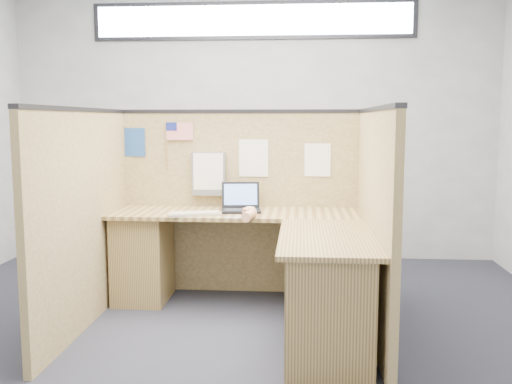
# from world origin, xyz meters

# --- Properties ---
(floor) EXTENTS (5.00, 5.00, 0.00)m
(floor) POSITION_xyz_m (0.00, 0.00, 0.00)
(floor) COLOR black
(floor) RESTS_ON ground
(wall_back) EXTENTS (5.00, 0.00, 5.00)m
(wall_back) POSITION_xyz_m (0.00, 2.25, 1.40)
(wall_back) COLOR #96989B
(wall_back) RESTS_ON floor
(wall_front) EXTENTS (5.00, 0.00, 5.00)m
(wall_front) POSITION_xyz_m (0.00, -2.25, 1.40)
(wall_front) COLOR #96989B
(wall_front) RESTS_ON floor
(clerestory_window) EXTENTS (3.30, 0.04, 0.38)m
(clerestory_window) POSITION_xyz_m (0.00, 2.23, 2.45)
(clerestory_window) COLOR #232328
(clerestory_window) RESTS_ON wall_back
(cubicle_partitions) EXTENTS (2.06, 1.83, 1.53)m
(cubicle_partitions) POSITION_xyz_m (0.00, 0.43, 0.77)
(cubicle_partitions) COLOR brown
(cubicle_partitions) RESTS_ON floor
(l_desk) EXTENTS (1.95, 1.75, 0.73)m
(l_desk) POSITION_xyz_m (0.18, 0.29, 0.39)
(l_desk) COLOR brown
(l_desk) RESTS_ON floor
(laptop) EXTENTS (0.33, 0.33, 0.22)m
(laptop) POSITION_xyz_m (0.04, 0.74, 0.78)
(laptop) COLOR black
(laptop) RESTS_ON l_desk
(keyboard) EXTENTS (0.42, 0.25, 0.03)m
(keyboard) POSITION_xyz_m (-0.29, 0.48, 0.74)
(keyboard) COLOR gray
(keyboard) RESTS_ON l_desk
(mouse) EXTENTS (0.11, 0.07, 0.04)m
(mouse) POSITION_xyz_m (0.13, 0.52, 0.75)
(mouse) COLOR silver
(mouse) RESTS_ON l_desk
(hand_forearm) EXTENTS (0.10, 0.36, 0.08)m
(hand_forearm) POSITION_xyz_m (0.14, 0.39, 0.77)
(hand_forearm) COLOR tan
(hand_forearm) RESTS_ON l_desk
(blue_poster) EXTENTS (0.18, 0.02, 0.24)m
(blue_poster) POSITION_xyz_m (-0.88, 0.97, 1.26)
(blue_poster) COLOR #1F4791
(blue_poster) RESTS_ON cubicle_partitions
(american_flag) EXTENTS (0.23, 0.01, 0.39)m
(american_flag) POSITION_xyz_m (-0.52, 0.96, 1.34)
(american_flag) COLOR olive
(american_flag) RESTS_ON cubicle_partitions
(file_holder) EXTENTS (0.28, 0.05, 0.36)m
(file_holder) POSITION_xyz_m (-0.25, 0.94, 1.00)
(file_holder) COLOR slate
(file_holder) RESTS_ON cubicle_partitions
(paper_left) EXTENTS (0.24, 0.01, 0.31)m
(paper_left) POSITION_xyz_m (0.12, 0.97, 1.13)
(paper_left) COLOR white
(paper_left) RESTS_ON cubicle_partitions
(paper_right) EXTENTS (0.21, 0.01, 0.27)m
(paper_right) POSITION_xyz_m (0.64, 0.97, 1.12)
(paper_right) COLOR white
(paper_right) RESTS_ON cubicle_partitions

